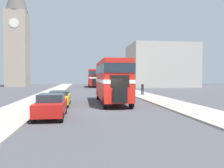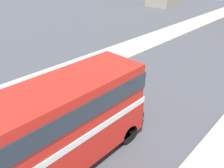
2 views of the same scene
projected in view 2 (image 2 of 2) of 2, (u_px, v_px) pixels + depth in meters
double_decker_bus at (50, 128)px, 8.61m from camera, size 2.54×9.27×4.16m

